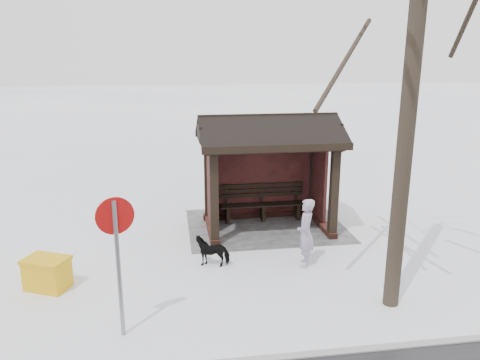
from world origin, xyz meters
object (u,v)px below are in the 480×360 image
dog (213,250)px  road_sign (117,238)px  bus_shelter (267,148)px  pedestrian (306,233)px  grit_bin (47,273)px

dog → road_sign: road_sign is taller
bus_shelter → pedestrian: bearing=98.2°
pedestrian → grit_bin: (5.38, 0.26, -0.44)m
grit_bin → bus_shelter: bearing=-126.6°
bus_shelter → road_sign: 5.75m
dog → pedestrian: bearing=92.2°
dog → grit_bin: (3.37, 0.63, 0.00)m
grit_bin → road_sign: 2.84m
dog → road_sign: (1.74, 2.48, 1.40)m
bus_shelter → grit_bin: 6.02m
pedestrian → road_sign: bearing=-45.1°
pedestrian → grit_bin: size_ratio=1.52×
grit_bin → road_sign: bearing=155.9°
pedestrian → road_sign: (3.75, 2.11, 0.96)m
pedestrian → road_sign: size_ratio=0.64×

